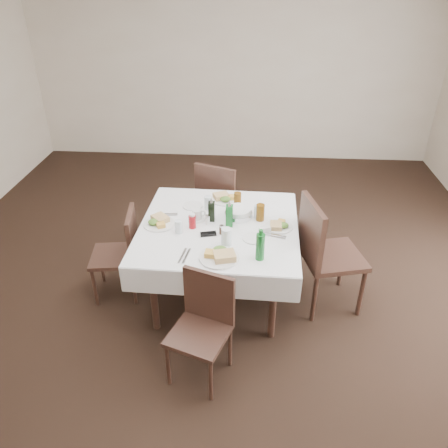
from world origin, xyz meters
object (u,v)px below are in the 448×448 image
water_s (226,237)px  coffee_mug (197,215)px  chair_west (123,249)px  oil_cruet_dark (212,211)px  water_e (258,212)px  oil_cruet_green (229,215)px  water_n (208,203)px  water_w (179,227)px  chair_north (220,198)px  bread_basket (238,213)px  ketchup_bottle (192,221)px  dining_table (219,233)px  chair_east (322,249)px  green_bottle (260,246)px  chair_south (204,320)px

water_s → coffee_mug: size_ratio=1.05×
chair_west → oil_cruet_dark: oil_cruet_dark is taller
oil_cruet_dark → water_e: bearing=10.0°
oil_cruet_green → water_s: bearing=-91.1°
water_n → water_w: bearing=-115.9°
chair_north → water_s: bearing=-83.0°
chair_west → water_w: 0.65m
oil_cruet_dark → oil_cruet_green: 0.18m
water_s → chair_west: bearing=163.4°
bread_basket → ketchup_bottle: size_ratio=1.83×
dining_table → chair_east: bearing=-3.4°
oil_cruet_green → chair_west: bearing=-179.2°
chair_east → bread_basket: (-0.73, 0.21, 0.21)m
coffee_mug → ketchup_bottle: bearing=-100.7°
chair_west → water_e: water_e is taller
green_bottle → coffee_mug: bearing=134.7°
chair_east → chair_west: (-1.75, 0.04, -0.11)m
chair_north → water_w: (-0.26, -1.05, 0.28)m
water_n → water_e: size_ratio=1.06×
chair_east → water_n: (-1.01, 0.33, 0.23)m
dining_table → water_n: size_ratio=10.73×
coffee_mug → green_bottle: 0.77m
oil_cruet_green → green_bottle: size_ratio=0.97×
water_n → water_s: bearing=-70.7°
water_n → chair_west: bearing=-158.7°
oil_cruet_dark → coffee_mug: bearing=178.1°
water_w → oil_cruet_dark: bearing=40.4°
oil_cruet_dark → oil_cruet_green: oil_cruet_green is taller
chair_west → dining_table: bearing=1.0°
bread_basket → chair_south: bearing=-101.4°
chair_south → bread_basket: bearing=78.6°
chair_south → water_n: water_n is taller
water_n → water_s: 0.61m
chair_north → ketchup_bottle: size_ratio=7.10×
water_w → green_bottle: 0.75m
chair_south → water_s: (0.13, 0.55, 0.36)m
chair_west → oil_cruet_dark: bearing=6.4°
chair_east → chair_west: size_ratio=1.22×
chair_west → green_bottle: size_ratio=3.34×
chair_north → coffee_mug: bearing=-98.7°
chair_west → water_s: (0.95, -0.28, 0.35)m
oil_cruet_dark → water_w: bearing=-139.6°
ketchup_bottle → dining_table: bearing=14.4°
chair_north → coffee_mug: 0.88m
chair_west → water_s: water_s is taller
dining_table → oil_cruet_green: bearing=-1.3°
chair_north → chair_south: 1.77m
chair_south → ketchup_bottle: bearing=102.4°
water_n → oil_cruet_green: bearing=-53.3°
ketchup_bottle → water_w: bearing=-140.2°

